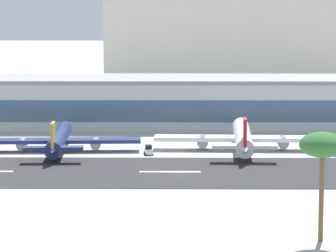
% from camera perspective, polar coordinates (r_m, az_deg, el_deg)
% --- Properties ---
extents(ground_plane, '(1400.00, 1400.00, 0.00)m').
position_cam_1_polar(ground_plane, '(181.80, 0.59, -2.88)').
color(ground_plane, '#A8A8A3').
extents(runway_strip, '(800.00, 34.41, 0.08)m').
position_cam_1_polar(runway_strip, '(182.55, 0.59, -2.83)').
color(runway_strip, '#262628').
rests_on(runway_strip, ground_plane).
extents(runway_centreline_dash_4, '(12.00, 1.20, 0.01)m').
position_cam_1_polar(runway_centreline_dash_4, '(182.55, 0.12, -2.81)').
color(runway_centreline_dash_4, white).
rests_on(runway_centreline_dash_4, runway_strip).
extents(terminal_building, '(166.90, 28.20, 13.23)m').
position_cam_1_polar(terminal_building, '(252.41, -1.19, 1.51)').
color(terminal_building, '#B7BABC').
rests_on(terminal_building, ground_plane).
extents(distant_hotel_block, '(100.75, 38.35, 38.08)m').
position_cam_1_polar(distant_hotel_block, '(351.85, 4.51, 5.17)').
color(distant_hotel_block, beige).
rests_on(distant_hotel_block, ground_plane).
extents(airliner_gold_tail_gate_1, '(36.67, 40.77, 8.51)m').
position_cam_1_polar(airliner_gold_tail_gate_1, '(208.67, -6.70, -0.85)').
color(airliner_gold_tail_gate_1, navy).
rests_on(airliner_gold_tail_gate_1, ground_plane).
extents(airliner_red_tail_gate_2, '(40.24, 44.36, 9.25)m').
position_cam_1_polar(airliner_red_tail_gate_2, '(209.81, 4.60, -0.72)').
color(airliner_red_tail_gate_2, white).
rests_on(airliner_red_tail_gate_2, ground_plane).
extents(service_baggage_tug_1, '(2.26, 3.39, 2.20)m').
position_cam_1_polar(service_baggage_tug_1, '(203.57, -1.20, -1.48)').
color(service_baggage_tug_1, white).
rests_on(service_baggage_tug_1, ground_plane).
extents(palm_tree_1, '(6.39, 6.39, 15.24)m').
position_cam_1_polar(palm_tree_1, '(128.99, 9.43, -1.26)').
color(palm_tree_1, brown).
rests_on(palm_tree_1, ground_plane).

